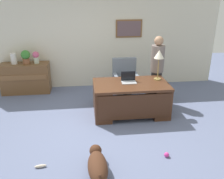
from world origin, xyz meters
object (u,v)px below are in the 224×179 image
vase_empty (14,59)px  dog_toy_ball (167,155)px  desk (131,98)px  person_standing (157,69)px  laptop (129,80)px  potted_plant (26,56)px  dog_toy_plush (40,166)px  dog_lying (97,165)px  credenza (26,78)px  desk_lamp (159,56)px  armchair (125,81)px  vase_with_flowers (36,57)px

vase_empty → dog_toy_ball: 4.60m
desk → person_standing: bearing=40.6°
laptop → vase_empty: size_ratio=1.12×
desk → laptop: (-0.04, 0.12, 0.40)m
potted_plant → vase_empty: bearing=180.0°
dog_toy_plush → desk: bearing=42.7°
dog_toy_plush → vase_empty: bearing=108.1°
dog_toy_plush → laptop: bearing=45.3°
dog_lying → dog_toy_ball: dog_lying is taller
desk → vase_empty: vase_empty is taller
dog_lying → dog_toy_ball: size_ratio=10.69×
vase_empty → potted_plant: (0.31, 0.00, 0.05)m
credenza → desk_lamp: bearing=-24.0°
desk → desk_lamp: bearing=17.5°
credenza → dog_toy_ball: size_ratio=15.28×
armchair → potted_plant: 2.69m
person_standing → laptop: size_ratio=5.12×
desk → laptop: size_ratio=5.09×
vase_empty → potted_plant: potted_plant is taller
credenza → dog_lying: credenza is taller
desk → person_standing: size_ratio=0.99×
potted_plant → dog_toy_plush: size_ratio=1.90×
laptop → vase_with_flowers: (-2.21, 1.52, 0.19)m
laptop → dog_toy_ball: (0.36, -1.72, -0.75)m
laptop → vase_empty: vase_empty is taller
credenza → dog_toy_plush: bearing=-75.8°
dog_lying → desk_lamp: bearing=54.0°
credenza → potted_plant: (0.07, 0.00, 0.60)m
dog_lying → potted_plant: 3.97m
armchair → dog_lying: bearing=-107.7°
desk → dog_toy_plush: size_ratio=8.61×
credenza → dog_toy_ball: 4.36m
dog_lying → desk_lamp: size_ratio=1.32×
person_standing → dog_toy_ball: 2.42m
desk → armchair: (0.03, 0.92, 0.07)m
armchair → dog_toy_plush: armchair is taller
credenza → person_standing: person_standing is taller
dog_lying → potted_plant: size_ratio=2.47×
vase_empty → desk_lamp: bearing=-22.5°
person_standing → potted_plant: person_standing is taller
credenza → dog_toy_plush: size_ratio=6.72×
dog_toy_ball → dog_toy_plush: bearing=-179.3°
desk → credenza: credenza is taller
person_standing → vase_empty: person_standing is taller
armchair → laptop: size_ratio=3.22×
laptop → vase_with_flowers: bearing=145.5°
vase_empty → dog_toy_ball: bearing=-45.9°
desk_lamp → desk: bearing=-162.5°
armchair → vase_empty: bearing=165.7°
laptop → dog_toy_ball: 1.91m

